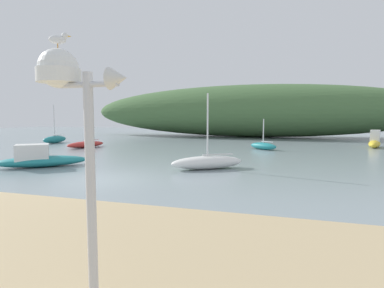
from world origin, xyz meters
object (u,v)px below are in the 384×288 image
sailboat_mid_channel (55,139)px  sailboat_inner_mooring (86,144)px  sailboat_east_reach (208,162)px  seagull_on_radar (59,39)px  motorboat_near_shore (375,141)px  motorboat_by_sandbar (39,159)px  mast_structure (69,93)px  sailboat_off_point (263,146)px

sailboat_mid_channel → sailboat_inner_mooring: bearing=-27.7°
sailboat_east_reach → sailboat_inner_mooring: bearing=148.6°
seagull_on_radar → sailboat_inner_mooring: size_ratio=0.06×
motorboat_near_shore → seagull_on_radar: bearing=-111.7°
motorboat_by_sandbar → seagull_on_radar: bearing=-45.3°
seagull_on_radar → mast_structure: bearing=-3.3°
sailboat_mid_channel → sailboat_east_reach: bearing=-30.3°
mast_structure → seagull_on_radar: size_ratio=12.76×
sailboat_mid_channel → motorboat_by_sandbar: sailboat_mid_channel is taller
sailboat_east_reach → motorboat_by_sandbar: (-8.47, -1.83, 0.08)m
sailboat_mid_channel → sailboat_off_point: bearing=-1.4°
sailboat_east_reach → motorboat_by_sandbar: 8.67m
seagull_on_radar → sailboat_east_reach: size_ratio=0.07×
seagull_on_radar → sailboat_inner_mooring: (-13.33, 18.87, -3.21)m
mast_structure → sailboat_off_point: bearing=86.9°
sailboat_off_point → sailboat_mid_channel: bearing=178.6°
sailboat_mid_channel → mast_structure: bearing=-48.7°
sailboat_inner_mooring → motorboat_by_sandbar: 10.30m
mast_structure → sailboat_off_point: mast_structure is taller
seagull_on_radar → sailboat_mid_channel: bearing=131.1°
seagull_on_radar → motorboat_near_shore: seagull_on_radar is taller
mast_structure → sailboat_east_reach: bearing=94.8°
sailboat_inner_mooring → sailboat_east_reach: size_ratio=1.19×
sailboat_off_point → sailboat_inner_mooring: 14.84m
sailboat_mid_channel → motorboat_by_sandbar: size_ratio=0.92×
sailboat_off_point → motorboat_by_sandbar: bearing=-131.2°
sailboat_off_point → motorboat_by_sandbar: (-10.57, -12.06, 0.13)m
motorboat_near_shore → motorboat_by_sandbar: size_ratio=0.76×
sailboat_off_point → sailboat_east_reach: (-2.10, -10.22, 0.04)m
sailboat_mid_channel → sailboat_inner_mooring: (5.84, -3.07, -0.09)m
motorboat_near_shore → mast_structure: bearing=-111.5°
mast_structure → sailboat_inner_mooring: (-13.46, 18.88, -2.54)m
seagull_on_radar → sailboat_mid_channel: sailboat_mid_channel is taller
sailboat_east_reach → motorboat_by_sandbar: sailboat_east_reach is taller
seagull_on_radar → sailboat_inner_mooring: sailboat_inner_mooring is taller
seagull_on_radar → motorboat_near_shore: 27.94m
sailboat_east_reach → sailboat_off_point: bearing=78.4°
motorboat_by_sandbar → sailboat_east_reach: bearing=12.2°
mast_structure → sailboat_east_reach: (-0.95, 11.24, -2.49)m
mast_structure → sailboat_mid_channel: (-19.30, 21.95, -2.45)m
motorboat_by_sandbar → sailboat_off_point: bearing=48.8°
sailboat_off_point → mast_structure: bearing=-93.1°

